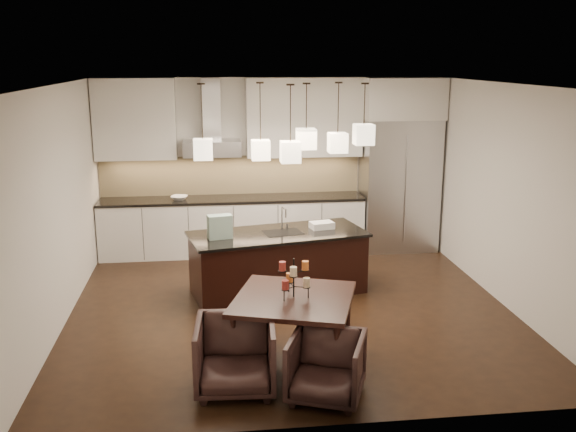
{
  "coord_description": "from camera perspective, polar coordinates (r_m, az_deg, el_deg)",
  "views": [
    {
      "loc": [
        -0.96,
        -7.64,
        3.12
      ],
      "look_at": [
        0.0,
        0.2,
        1.15
      ],
      "focal_mm": 40.0,
      "sensor_mm": 36.0,
      "label": 1
    }
  ],
  "objects": [
    {
      "name": "wall_front",
      "position": [
        5.26,
        3.95,
        -5.1
      ],
      "size": [
        5.5,
        0.02,
        2.8
      ],
      "primitive_type": "cube",
      "color": "silver",
      "rests_on": "ground"
    },
    {
      "name": "pendant_f",
      "position": [
        7.93,
        0.21,
        5.71
      ],
      "size": [
        0.24,
        0.24,
        0.26
      ],
      "primitive_type": "cube",
      "color": "beige",
      "rests_on": "ceiling"
    },
    {
      "name": "candle_d",
      "position": [
        6.62,
        1.54,
        -4.42
      ],
      "size": [
        0.09,
        0.09,
        0.09
      ],
      "primitive_type": "cylinder",
      "rotation": [
        0.0,
        0.0,
        -0.31
      ],
      "color": "orange",
      "rests_on": "candelabra"
    },
    {
      "name": "hood_canopy",
      "position": [
        10.21,
        -6.76,
        6.03
      ],
      "size": [
        0.9,
        0.52,
        0.24
      ],
      "primitive_type": "cube",
      "color": "#B7B7BA",
      "rests_on": "wall_back"
    },
    {
      "name": "island_top",
      "position": [
        8.56,
        -0.92,
        -1.61
      ],
      "size": [
        2.48,
        1.43,
        0.04
      ],
      "primitive_type": "cube",
      "rotation": [
        0.0,
        0.0,
        0.21
      ],
      "color": "black",
      "rests_on": "island_body"
    },
    {
      "name": "pendant_b",
      "position": [
        8.54,
        -2.45,
        5.88
      ],
      "size": [
        0.24,
        0.24,
        0.26
      ],
      "primitive_type": "cube",
      "color": "beige",
      "rests_on": "ceiling"
    },
    {
      "name": "hood_chimney",
      "position": [
        10.26,
        -6.86,
        9.43
      ],
      "size": [
        0.3,
        0.28,
        0.96
      ],
      "primitive_type": "cube",
      "color": "#B7B7BA",
      "rests_on": "hood_canopy"
    },
    {
      "name": "candle_c",
      "position": [
        6.51,
        -0.24,
        -6.13
      ],
      "size": [
        0.09,
        0.09,
        0.09
      ],
      "primitive_type": "cylinder",
      "rotation": [
        0.0,
        0.0,
        -0.31
      ],
      "color": "#A03029",
      "rests_on": "candelabra"
    },
    {
      "name": "ceiling",
      "position": [
        7.7,
        0.19,
        11.7
      ],
      "size": [
        5.5,
        5.5,
        0.02
      ],
      "primitive_type": "cube",
      "color": "white",
      "rests_on": "wall_back"
    },
    {
      "name": "dining_table",
      "position": [
        6.8,
        0.51,
        -9.99
      ],
      "size": [
        1.49,
        1.49,
        0.71
      ],
      "primitive_type": null,
      "rotation": [
        0.0,
        0.0,
        -0.31
      ],
      "color": "black",
      "rests_on": "floor"
    },
    {
      "name": "refrigerator",
      "position": [
        10.67,
        9.82,
        2.75
      ],
      "size": [
        1.2,
        0.72,
        2.15
      ],
      "primitive_type": "cube",
      "color": "#B7B7BA",
      "rests_on": "floor"
    },
    {
      "name": "tote_bag",
      "position": [
        8.31,
        -6.08,
        -0.95
      ],
      "size": [
        0.33,
        0.22,
        0.31
      ],
      "primitive_type": "cube",
      "rotation": [
        0.0,
        0.0,
        0.21
      ],
      "color": "#265E41",
      "rests_on": "island_top"
    },
    {
      "name": "backsplash",
      "position": [
        10.54,
        -5.07,
        3.65
      ],
      "size": [
        4.21,
        0.02,
        0.63
      ],
      "primitive_type": "cube",
      "color": "#CEB988",
      "rests_on": "countertop"
    },
    {
      "name": "upper_cab_right",
      "position": [
        10.36,
        1.45,
        8.77
      ],
      "size": [
        1.85,
        0.35,
        1.25
      ],
      "primitive_type": "cube",
      "color": "silver",
      "rests_on": "wall_back"
    },
    {
      "name": "armchair_left",
      "position": [
        6.26,
        -4.69,
        -12.26
      ],
      "size": [
        0.8,
        0.82,
        0.7
      ],
      "primitive_type": "imported",
      "rotation": [
        0.0,
        0.0,
        -0.06
      ],
      "color": "black",
      "rests_on": "floor"
    },
    {
      "name": "pendant_a",
      "position": [
        8.24,
        -7.56,
        5.9
      ],
      "size": [
        0.24,
        0.24,
        0.26
      ],
      "primitive_type": "cube",
      "color": "beige",
      "rests_on": "ceiling"
    },
    {
      "name": "fruit_bowl",
      "position": [
        10.26,
        -9.65,
        1.61
      ],
      "size": [
        0.31,
        0.31,
        0.06
      ],
      "primitive_type": "imported",
      "rotation": [
        0.0,
        0.0,
        -0.21
      ],
      "color": "silver",
      "rests_on": "countertop"
    },
    {
      "name": "candle_b",
      "position": [
        6.72,
        0.13,
        -5.48
      ],
      "size": [
        0.09,
        0.09,
        0.09
      ],
      "primitive_type": "cylinder",
      "rotation": [
        0.0,
        0.0,
        -0.31
      ],
      "color": "orange",
      "rests_on": "candelabra"
    },
    {
      "name": "armchair_right",
      "position": [
        6.12,
        3.41,
        -13.28
      ],
      "size": [
        0.87,
        0.88,
        0.63
      ],
      "primitive_type": "imported",
      "rotation": [
        0.0,
        0.0,
        -0.37
      ],
      "color": "black",
      "rests_on": "floor"
    },
    {
      "name": "upper_cab_left",
      "position": [
        10.31,
        -13.46,
        8.37
      ],
      "size": [
        1.25,
        0.35,
        1.25
      ],
      "primitive_type": "cube",
      "color": "silver",
      "rests_on": "wall_back"
    },
    {
      "name": "countertop",
      "position": [
        10.31,
        -4.96,
        1.52
      ],
      "size": [
        4.21,
        0.66,
        0.04
      ],
      "primitive_type": "cube",
      "color": "black",
      "rests_on": "lower_cabinets"
    },
    {
      "name": "island_body",
      "position": [
        8.69,
        -0.91,
        -4.26
      ],
      "size": [
        2.4,
        1.35,
        0.8
      ],
      "primitive_type": "cube",
      "rotation": [
        0.0,
        0.0,
        0.21
      ],
      "color": "black",
      "rests_on": "floor"
    },
    {
      "name": "candle_e",
      "position": [
        6.59,
        -0.5,
        -4.48
      ],
      "size": [
        0.09,
        0.09,
        0.09
      ],
      "primitive_type": "cylinder",
      "rotation": [
        0.0,
        0.0,
        -0.31
      ],
      "color": "#A03029",
      "rests_on": "candelabra"
    },
    {
      "name": "wall_back",
      "position": [
        10.58,
        -1.7,
        4.64
      ],
      "size": [
        5.5,
        0.02,
        2.8
      ],
      "primitive_type": "cube",
      "color": "silver",
      "rests_on": "ground"
    },
    {
      "name": "fridge_panel",
      "position": [
        10.49,
        10.14,
        10.27
      ],
      "size": [
        1.26,
        0.72,
        0.65
      ],
      "primitive_type": "cube",
      "color": "silver",
      "rests_on": "refrigerator"
    },
    {
      "name": "food_container",
      "position": [
        8.78,
        3.02,
        -0.82
      ],
      "size": [
        0.35,
        0.28,
        0.09
      ],
      "primitive_type": "cube",
      "rotation": [
        0.0,
        0.0,
        0.21
      ],
      "color": "silver",
      "rests_on": "island_top"
    },
    {
      "name": "candle_f",
      "position": [
        6.44,
        0.49,
        -4.95
      ],
      "size": [
        0.09,
        0.09,
        0.09
      ],
      "primitive_type": "cylinder",
      "rotation": [
        0.0,
        0.0,
        -0.31
      ],
      "color": "beige",
      "rests_on": "candelabra"
    },
    {
      "name": "pendant_e",
      "position": [
        8.31,
        6.74,
        7.21
      ],
      "size": [
        0.24,
        0.24,
        0.26
      ],
      "primitive_type": "cube",
      "color": "beige",
      "rests_on": "ceiling"
    },
    {
      "name": "pendant_d",
      "position": [
        8.57,
        4.43,
        6.51
      ],
      "size": [
        0.24,
        0.24,
        0.26
      ],
      "primitive_type": "cube",
      "color": "beige",
      "rests_on": "ceiling"
    },
    {
      "name": "wall_left",
      "position": [
        8.03,
        -19.76,
        0.81
      ],
      "size": [
        0.02,
        5.5,
        2.8
      ],
      "primitive_type": "cube",
      "color": "silver",
      "rests_on": "ground"
    },
    {
      "name": "floor",
      "position": [
        8.31,
        0.17,
        -8.12
      ],
      "size": [
        5.5,
        5.5,
        0.02
      ],
      "primitive_type": "cube",
      "color": "black",
      "rests_on": "ground"
    },
    {
      "name": "wall_right",
      "position": [
        8.67,
        18.6,
        1.82
      ],
      "size": [
        0.02,
        5.5,
        2.8
      ],
      "primitive_type": "cube",
      "color": "silver",
      "rests_on": "ground"
    },
    {
      "name": "lower_cabinets",
      "position": [
        10.42,
        -4.91,
        -0.95
      ],
      "size": [
        4.21,
        0.62,
        0.88
      ],
      "primitive_type": "cube",
      "color": "silver",
      "rests_on": "floor"
    },
    {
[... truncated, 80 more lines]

